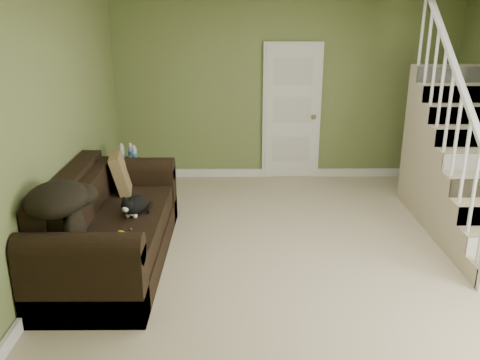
{
  "coord_description": "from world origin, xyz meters",
  "views": [
    {
      "loc": [
        -0.71,
        -4.73,
        2.49
      ],
      "look_at": [
        -0.68,
        0.44,
        0.72
      ],
      "focal_mm": 38.0,
      "sensor_mm": 36.0,
      "label": 1
    }
  ],
  "objects_px": {
    "side_table": "(131,183)",
    "banana": "(123,235)",
    "sofa": "(108,230)",
    "cat": "(135,205)"
  },
  "relations": [
    {
      "from": "sofa",
      "to": "cat",
      "type": "bearing_deg",
      "value": 7.74
    },
    {
      "from": "cat",
      "to": "side_table",
      "type": "bearing_deg",
      "value": 116.14
    },
    {
      "from": "sofa",
      "to": "cat",
      "type": "height_order",
      "value": "sofa"
    },
    {
      "from": "side_table",
      "to": "banana",
      "type": "height_order",
      "value": "side_table"
    },
    {
      "from": "banana",
      "to": "side_table",
      "type": "bearing_deg",
      "value": 61.83
    },
    {
      "from": "side_table",
      "to": "banana",
      "type": "distance_m",
      "value": 2.11
    },
    {
      "from": "sofa",
      "to": "cat",
      "type": "xyz_separation_m",
      "value": [
        0.28,
        0.04,
        0.25
      ]
    },
    {
      "from": "banana",
      "to": "sofa",
      "type": "bearing_deg",
      "value": 80.7
    },
    {
      "from": "sofa",
      "to": "banana",
      "type": "xyz_separation_m",
      "value": [
        0.28,
        -0.52,
        0.18
      ]
    },
    {
      "from": "side_table",
      "to": "cat",
      "type": "relative_size",
      "value": 1.56
    }
  ]
}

